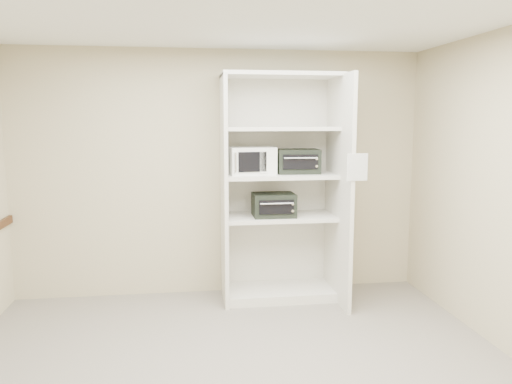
{
  "coord_description": "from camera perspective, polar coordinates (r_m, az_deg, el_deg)",
  "views": [
    {
      "loc": [
        -0.37,
        -3.51,
        1.94
      ],
      "look_at": [
        0.32,
        1.43,
        1.22
      ],
      "focal_mm": 35.0,
      "sensor_mm": 36.0,
      "label": 1
    }
  ],
  "objects": [
    {
      "name": "floor",
      "position": [
        4.03,
        -1.86,
        -20.56
      ],
      "size": [
        4.5,
        4.0,
        0.01
      ],
      "primitive_type": "cube",
      "color": "slate",
      "rests_on": "ground"
    },
    {
      "name": "ceiling",
      "position": [
        3.61,
        -2.07,
        20.37
      ],
      "size": [
        4.5,
        4.0,
        0.01
      ],
      "primitive_type": "cube",
      "color": "white"
    },
    {
      "name": "wall_back",
      "position": [
        5.56,
        -4.12,
        2.12
      ],
      "size": [
        4.5,
        0.02,
        2.7
      ],
      "primitive_type": "cube",
      "color": "tan",
      "rests_on": "ground"
    },
    {
      "name": "wall_front",
      "position": [
        1.66,
        5.44,
        -12.66
      ],
      "size": [
        4.5,
        0.02,
        2.7
      ],
      "primitive_type": "cube",
      "color": "tan",
      "rests_on": "ground"
    },
    {
      "name": "shelving_unit",
      "position": [
        5.38,
        3.22,
        -0.43
      ],
      "size": [
        1.24,
        0.92,
        2.42
      ],
      "color": "beige",
      "rests_on": "floor"
    },
    {
      "name": "microwave",
      "position": [
        5.3,
        -0.6,
        3.63
      ],
      "size": [
        0.52,
        0.42,
        0.29
      ],
      "primitive_type": "cube",
      "rotation": [
        0.0,
        0.0,
        0.12
      ],
      "color": "white",
      "rests_on": "shelving_unit"
    },
    {
      "name": "toaster_oven_upper",
      "position": [
        5.4,
        4.79,
        3.53
      ],
      "size": [
        0.47,
        0.36,
        0.26
      ],
      "primitive_type": "cube",
      "rotation": [
        0.0,
        0.0,
        -0.05
      ],
      "color": "black",
      "rests_on": "shelving_unit"
    },
    {
      "name": "toaster_oven_lower",
      "position": [
        5.32,
        2.03,
        -1.48
      ],
      "size": [
        0.44,
        0.33,
        0.25
      ],
      "primitive_type": "cube",
      "rotation": [
        0.0,
        0.0,
        0.0
      ],
      "color": "black",
      "rests_on": "shelving_unit"
    },
    {
      "name": "paper_sign",
      "position": [
        4.88,
        11.51,
        2.8
      ],
      "size": [
        0.2,
        0.01,
        0.26
      ],
      "primitive_type": "cube",
      "rotation": [
        0.0,
        0.0,
        0.04
      ],
      "color": "white",
      "rests_on": "shelving_unit"
    }
  ]
}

